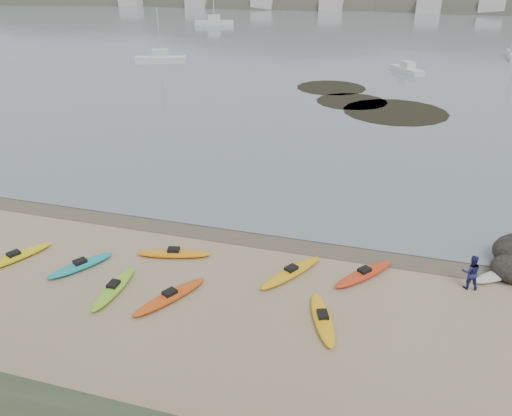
% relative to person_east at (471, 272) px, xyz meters
% --- Properties ---
extents(ground, '(600.00, 600.00, 0.00)m').
position_rel_person_east_xyz_m(ground, '(-10.19, 2.06, -0.80)').
color(ground, tan).
rests_on(ground, ground).
extents(wet_sand, '(60.00, 60.00, 0.00)m').
position_rel_person_east_xyz_m(wet_sand, '(-10.19, 1.76, -0.79)').
color(wet_sand, brown).
rests_on(wet_sand, ground).
extents(kayaks, '(24.48, 8.84, 0.34)m').
position_rel_person_east_xyz_m(kayaks, '(-10.52, -2.44, -0.63)').
color(kayaks, '#D74E12').
rests_on(kayaks, ground).
extents(person_east, '(0.84, 0.69, 1.60)m').
position_rel_person_east_xyz_m(person_east, '(0.00, 0.00, 0.00)').
color(person_east, navy).
rests_on(person_east, ground).
extents(kelp_mats, '(16.38, 17.65, 0.04)m').
position_rel_person_east_xyz_m(kelp_mats, '(-7.44, 32.28, -0.77)').
color(kelp_mats, black).
rests_on(kelp_mats, water).
extents(moored_boats, '(95.35, 69.57, 1.27)m').
position_rel_person_east_xyz_m(moored_boats, '(-14.12, 79.96, -0.25)').
color(moored_boats, silver).
rests_on(moored_boats, ground).
extents(far_hills, '(550.00, 135.00, 80.00)m').
position_rel_person_east_xyz_m(far_hills, '(29.19, 196.03, -16.73)').
color(far_hills, '#384235').
rests_on(far_hills, ground).
extents(far_town, '(199.00, 5.00, 4.00)m').
position_rel_person_east_xyz_m(far_town, '(-4.19, 147.06, 1.20)').
color(far_town, beige).
rests_on(far_town, ground).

